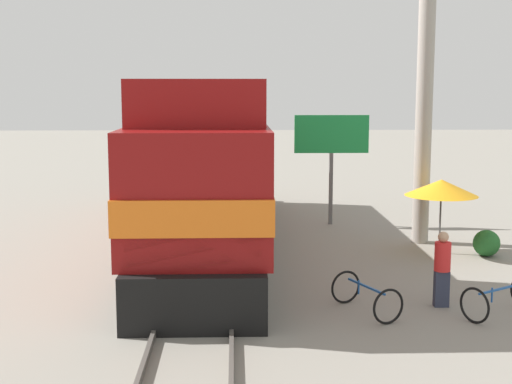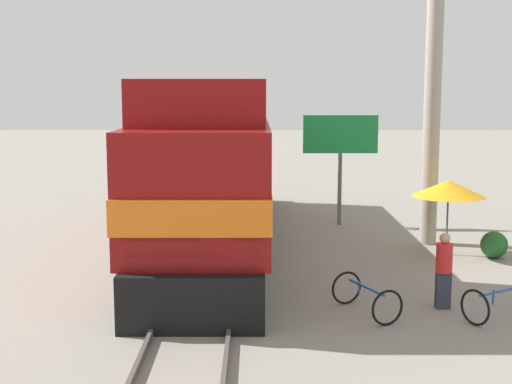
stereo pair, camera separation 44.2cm
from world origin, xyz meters
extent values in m
plane|color=gray|center=(0.00, 0.00, 0.00)|extent=(120.00, 120.00, 0.00)
cube|color=#4C4742|center=(-0.72, 0.00, 0.07)|extent=(0.08, 36.96, 0.15)
cube|color=#4C4742|center=(0.72, 0.00, 0.07)|extent=(0.08, 36.96, 0.15)
cube|color=black|center=(0.00, 2.70, 0.56)|extent=(2.78, 16.27, 1.12)
cube|color=maroon|center=(0.00, 2.70, 2.44)|extent=(3.02, 15.62, 2.64)
cube|color=orange|center=(0.00, 2.70, 2.17)|extent=(3.06, 15.78, 0.70)
cube|color=orange|center=(0.00, -3.97, 1.84)|extent=(2.57, 2.28, 1.45)
cube|color=maroon|center=(0.00, -2.18, 4.25)|extent=(2.84, 3.58, 0.99)
cylinder|color=#9E998E|center=(6.31, 2.58, 5.24)|extent=(0.48, 0.48, 10.48)
cylinder|color=#4C4C4C|center=(6.48, 1.16, 0.98)|extent=(0.05, 0.05, 1.96)
cone|color=orange|center=(6.48, 1.16, 1.85)|extent=(2.00, 2.00, 0.45)
cube|color=#595959|center=(4.03, 5.57, 1.21)|extent=(0.12, 0.12, 2.41)
cube|color=#198C3F|center=(4.03, 5.57, 3.05)|extent=(2.49, 0.08, 1.26)
sphere|color=#236028|center=(7.67, 0.76, 0.37)|extent=(0.73, 0.73, 0.73)
cube|color=#2D3347|center=(5.13, -3.69, 0.39)|extent=(0.30, 0.20, 0.77)
cylinder|color=red|center=(5.13, -3.69, 1.08)|extent=(0.34, 0.34, 0.61)
sphere|color=tan|center=(5.13, -3.69, 1.49)|extent=(0.23, 0.23, 0.23)
torus|color=black|center=(5.46, -4.78, 0.36)|extent=(0.42, 0.64, 0.72)
cube|color=#194C99|center=(6.14, -4.36, 0.57)|extent=(1.16, 0.75, 0.04)
cylinder|color=#194C99|center=(5.90, -4.51, 0.48)|extent=(0.04, 0.04, 0.30)
torus|color=black|center=(3.15, -3.41, 0.36)|extent=(0.67, 0.34, 0.72)
torus|color=black|center=(3.76, -4.80, 0.36)|extent=(0.67, 0.34, 0.72)
cube|color=#194C99|center=(3.46, -4.10, 0.57)|extent=(0.56, 1.20, 0.04)
cylinder|color=#194C99|center=(3.35, -3.86, 0.48)|extent=(0.04, 0.04, 0.30)
camera|label=1|loc=(0.78, -18.08, 4.57)|focal=50.00mm
camera|label=2|loc=(1.22, -18.09, 4.57)|focal=50.00mm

